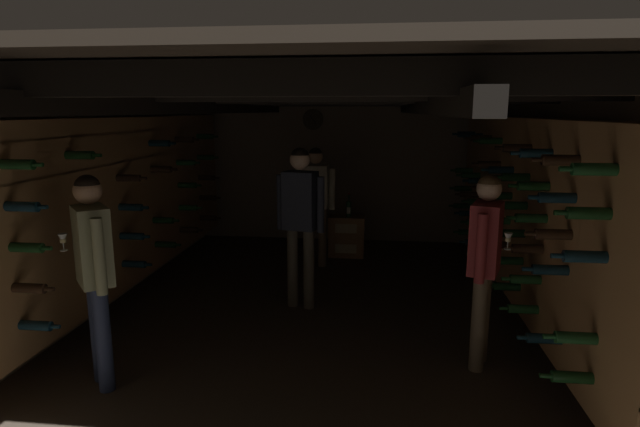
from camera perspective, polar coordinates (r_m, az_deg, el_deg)
The scene contains 8 objects.
ground_plane at distance 5.56m, azimuth -0.63°, elevation -10.99°, with size 8.40×8.40×0.00m, color #473D33.
room_shell at distance 5.45m, azimuth -0.24°, elevation 4.04°, with size 4.72×6.52×2.41m.
wine_crate_stack at distance 7.57m, azimuth 2.98°, elevation -2.50°, with size 0.52×0.35×0.60m.
display_bottle at distance 7.42m, azimuth 3.22°, elevation 0.66°, with size 0.08×0.08×0.35m.
person_host_center at distance 5.42m, azimuth -2.21°, elevation 0.19°, with size 0.53×0.29×1.74m.
person_guest_rear_center at distance 6.93m, azimuth -0.49°, elevation 2.01°, with size 0.54×0.33×1.64m.
person_guest_near_left at distance 4.21m, azimuth -23.91°, elevation -4.92°, with size 0.44×0.43×1.66m.
person_guest_near_right at distance 4.37m, azimuth 17.92°, elevation -4.24°, with size 0.32×0.51×1.63m.
Camera 1 is at (0.65, -5.10, 2.12)m, focal length 28.68 mm.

